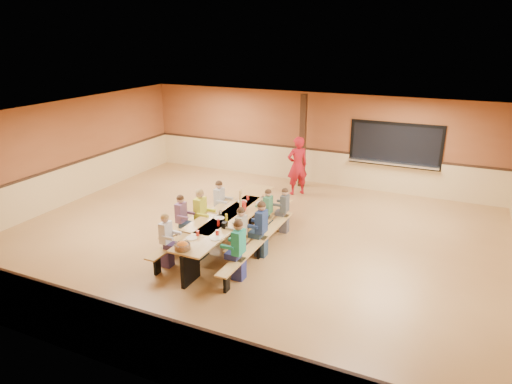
% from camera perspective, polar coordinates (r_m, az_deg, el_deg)
% --- Properties ---
extents(ground, '(12.00, 12.00, 0.00)m').
position_cam_1_polar(ground, '(11.31, -0.79, -5.82)').
color(ground, olive).
rests_on(ground, ground).
extents(room_envelope, '(12.04, 10.04, 3.02)m').
position_cam_1_polar(room_envelope, '(11.04, -0.80, -2.57)').
color(room_envelope, brown).
rests_on(room_envelope, ground).
extents(kitchen_pass_through, '(2.78, 0.28, 1.38)m').
position_cam_1_polar(kitchen_pass_through, '(14.70, 17.00, 5.44)').
color(kitchen_pass_through, black).
rests_on(kitchen_pass_through, ground).
extents(structural_post, '(0.18, 0.18, 3.00)m').
position_cam_1_polar(structural_post, '(14.78, 5.85, 6.30)').
color(structural_post, black).
rests_on(structural_post, ground).
extents(cafeteria_table_main, '(1.91, 3.70, 0.74)m').
position_cam_1_polar(cafeteria_table_main, '(10.50, -3.71, -4.77)').
color(cafeteria_table_main, tan).
rests_on(cafeteria_table_main, ground).
extents(cafeteria_table_second, '(1.91, 3.70, 0.74)m').
position_cam_1_polar(cafeteria_table_second, '(11.41, -2.96, -2.73)').
color(cafeteria_table_second, tan).
rests_on(cafeteria_table_second, ground).
extents(seated_child_white_left, '(0.37, 0.30, 1.21)m').
position_cam_1_polar(seated_child_white_left, '(9.98, -11.15, -5.99)').
color(seated_child_white_left, white).
rests_on(seated_child_white_left, ground).
extents(seated_adult_yellow, '(0.42, 0.34, 1.31)m').
position_cam_1_polar(seated_adult_yellow, '(11.02, -6.95, -2.96)').
color(seated_adult_yellow, '#CED72C').
rests_on(seated_adult_yellow, ground).
extents(seated_child_grey_left, '(0.38, 0.31, 1.24)m').
position_cam_1_polar(seated_child_grey_left, '(11.78, -4.58, -1.56)').
color(seated_child_grey_left, '#B2B2B2').
rests_on(seated_child_grey_left, ground).
extents(seated_child_teal_right, '(0.41, 0.33, 1.28)m').
position_cam_1_polar(seated_child_teal_right, '(9.29, -2.19, -7.32)').
color(seated_child_teal_right, '#219679').
rests_on(seated_child_teal_right, ground).
extents(seated_child_navy_right, '(0.41, 0.34, 1.29)m').
position_cam_1_polar(seated_child_navy_right, '(10.21, 0.67, -4.71)').
color(seated_child_navy_right, navy).
rests_on(seated_child_navy_right, ground).
extents(seated_child_char_right, '(0.34, 0.28, 1.16)m').
position_cam_1_polar(seated_child_char_right, '(11.46, 3.59, -2.35)').
color(seated_child_char_right, '#42474A').
rests_on(seated_child_char_right, ground).
extents(seated_child_purple_sec, '(0.37, 0.31, 1.22)m').
position_cam_1_polar(seated_child_purple_sec, '(10.96, -9.30, -3.47)').
color(seated_child_purple_sec, '#7E527D').
rests_on(seated_child_purple_sec, ground).
extents(seated_child_green_sec, '(0.35, 0.29, 1.17)m').
position_cam_1_polar(seated_child_green_sec, '(11.34, 1.51, -2.54)').
color(seated_child_green_sec, '#3A7C55').
rests_on(seated_child_green_sec, ground).
extents(seated_child_tan_sec, '(0.37, 0.31, 1.22)m').
position_cam_1_polar(seated_child_tan_sec, '(10.08, -1.85, -5.29)').
color(seated_child_tan_sec, '#AAA488').
rests_on(seated_child_tan_sec, ground).
extents(standing_woman, '(0.79, 0.78, 1.84)m').
position_cam_1_polar(standing_woman, '(14.15, 5.19, 3.30)').
color(standing_woman, '#AB131D').
rests_on(standing_woman, ground).
extents(punch_pitcher, '(0.16, 0.16, 0.22)m').
position_cam_1_polar(punch_pitcher, '(11.02, -1.64, -1.73)').
color(punch_pitcher, red).
rests_on(punch_pitcher, cafeteria_table_main).
extents(chip_bowl, '(0.32, 0.32, 0.15)m').
position_cam_1_polar(chip_bowl, '(9.20, -9.19, -6.68)').
color(chip_bowl, orange).
rests_on(chip_bowl, cafeteria_table_main).
extents(napkin_dispenser, '(0.10, 0.14, 0.13)m').
position_cam_1_polar(napkin_dispenser, '(10.08, -3.97, -4.13)').
color(napkin_dispenser, black).
rests_on(napkin_dispenser, cafeteria_table_main).
extents(condiment_mustard, '(0.06, 0.06, 0.17)m').
position_cam_1_polar(condiment_mustard, '(10.41, -3.73, -3.20)').
color(condiment_mustard, yellow).
rests_on(condiment_mustard, cafeteria_table_main).
extents(condiment_ketchup, '(0.06, 0.06, 0.17)m').
position_cam_1_polar(condiment_ketchup, '(10.15, -4.73, -3.85)').
color(condiment_ketchup, '#B2140F').
rests_on(condiment_ketchup, cafeteria_table_main).
extents(table_paddle, '(0.16, 0.16, 0.56)m').
position_cam_1_polar(table_paddle, '(10.85, -1.94, -1.93)').
color(table_paddle, black).
rests_on(table_paddle, cafeteria_table_main).
extents(place_settings, '(0.65, 3.30, 0.11)m').
position_cam_1_polar(place_settings, '(10.40, -3.75, -3.42)').
color(place_settings, beige).
rests_on(place_settings, cafeteria_table_main).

